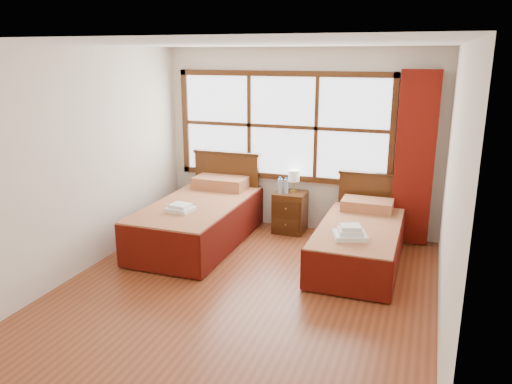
% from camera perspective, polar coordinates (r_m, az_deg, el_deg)
% --- Properties ---
extents(floor, '(4.50, 4.50, 0.00)m').
position_cam_1_polar(floor, '(5.56, -1.36, -11.26)').
color(floor, brown).
rests_on(floor, ground).
extents(ceiling, '(4.50, 4.50, 0.00)m').
position_cam_1_polar(ceiling, '(4.97, -1.56, 16.60)').
color(ceiling, white).
rests_on(ceiling, wall_back).
extents(wall_back, '(4.00, 0.00, 4.00)m').
position_cam_1_polar(wall_back, '(7.21, 5.00, 5.85)').
color(wall_back, silver).
rests_on(wall_back, floor).
extents(wall_left, '(0.00, 4.50, 4.50)m').
position_cam_1_polar(wall_left, '(6.11, -19.29, 3.25)').
color(wall_left, silver).
rests_on(wall_left, floor).
extents(wall_right, '(0.00, 4.50, 4.50)m').
position_cam_1_polar(wall_right, '(4.79, 21.47, -0.16)').
color(wall_right, silver).
rests_on(wall_right, floor).
extents(window, '(3.16, 0.06, 1.56)m').
position_cam_1_polar(window, '(7.21, 3.02, 7.49)').
color(window, white).
rests_on(window, wall_back).
extents(curtain, '(0.50, 0.16, 2.30)m').
position_cam_1_polar(curtain, '(6.88, 17.69, 3.59)').
color(curtain, maroon).
rests_on(curtain, wall_back).
extents(bed_left, '(1.12, 2.17, 1.09)m').
position_cam_1_polar(bed_left, '(6.86, -6.39, -3.05)').
color(bed_left, '#381F0B').
rests_on(bed_left, floor).
extents(bed_right, '(0.97, 1.99, 0.94)m').
position_cam_1_polar(bed_right, '(6.28, 11.71, -5.50)').
color(bed_right, '#381F0B').
rests_on(bed_right, floor).
extents(nightstand, '(0.44, 0.44, 0.59)m').
position_cam_1_polar(nightstand, '(7.23, 3.90, -2.32)').
color(nightstand, '#49270F').
rests_on(nightstand, floor).
extents(towels_left, '(0.34, 0.31, 0.09)m').
position_cam_1_polar(towels_left, '(6.38, -8.64, -1.83)').
color(towels_left, white).
rests_on(towels_left, bed_left).
extents(towels_right, '(0.44, 0.41, 0.15)m').
position_cam_1_polar(towels_right, '(5.73, 10.72, -4.62)').
color(towels_right, white).
rests_on(towels_right, bed_right).
extents(lamp, '(0.16, 0.16, 0.31)m').
position_cam_1_polar(lamp, '(7.15, 4.36, 1.79)').
color(lamp, gold).
rests_on(lamp, nightstand).
extents(bottle_near, '(0.06, 0.06, 0.24)m').
position_cam_1_polar(bottle_near, '(7.06, 2.78, 0.70)').
color(bottle_near, '#A1B8CF').
rests_on(bottle_near, nightstand).
extents(bottle_far, '(0.06, 0.06, 0.23)m').
position_cam_1_polar(bottle_far, '(7.07, 3.46, 0.67)').
color(bottle_far, '#A1B8CF').
rests_on(bottle_far, nightstand).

